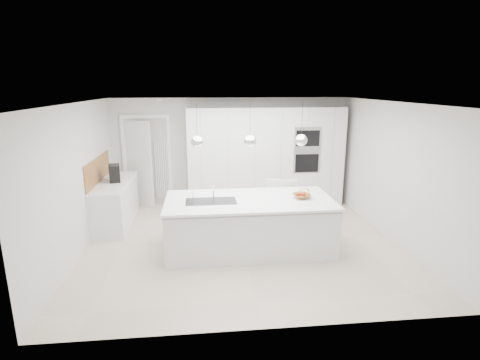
{
  "coord_description": "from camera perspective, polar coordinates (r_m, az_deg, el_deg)",
  "views": [
    {
      "loc": [
        -0.69,
        -6.27,
        2.78
      ],
      "look_at": [
        0.0,
        0.3,
        1.1
      ],
      "focal_mm": 28.0,
      "sensor_mm": 36.0,
      "label": 1
    }
  ],
  "objects": [
    {
      "name": "left_worktop",
      "position": [
        7.91,
        -18.65,
        -0.4
      ],
      "size": [
        0.62,
        1.82,
        0.04
      ],
      "primitive_type": "cube",
      "color": "white",
      "rests_on": "left_base_cabinets"
    },
    {
      "name": "apple_b",
      "position": [
        6.48,
        8.92,
        -2.11
      ],
      "size": [
        0.09,
        0.09,
        0.09
      ],
      "primitive_type": "sphere",
      "color": "#A6351C",
      "rests_on": "fruit_bowl"
    },
    {
      "name": "floor",
      "position": [
        6.9,
        0.26,
        -9.51
      ],
      "size": [
        5.5,
        5.5,
        0.0
      ],
      "primitive_type": "plane",
      "color": "beige",
      "rests_on": "ground"
    },
    {
      "name": "island_worktop",
      "position": [
        6.37,
        1.41,
        -3.11
      ],
      "size": [
        2.84,
        1.4,
        0.04
      ],
      "primitive_type": "cube",
      "color": "white",
      "rests_on": "island_base"
    },
    {
      "name": "wall_back",
      "position": [
        8.93,
        -1.47,
        4.4
      ],
      "size": [
        5.5,
        0.0,
        5.5
      ],
      "primitive_type": "plane",
      "rotation": [
        1.57,
        0.0,
        0.0
      ],
      "color": "silver",
      "rests_on": "ground"
    },
    {
      "name": "pendant_right",
      "position": [
        6.26,
        9.32,
        5.99
      ],
      "size": [
        0.2,
        0.2,
        0.2
      ],
      "primitive_type": "sphere",
      "color": "white",
      "rests_on": "ceiling"
    },
    {
      "name": "fruit_bowl",
      "position": [
        6.5,
        9.39,
        -2.41
      ],
      "size": [
        0.33,
        0.33,
        0.07
      ],
      "primitive_type": "imported",
      "rotation": [
        0.0,
        0.0,
        0.09
      ],
      "color": "#9B6935",
      "rests_on": "island_worktop"
    },
    {
      "name": "island_tap",
      "position": [
        6.41,
        -4.08,
        -1.42
      ],
      "size": [
        0.02,
        0.02,
        0.3
      ],
      "primitive_type": "cylinder",
      "color": "white",
      "rests_on": "island_worktop"
    },
    {
      "name": "pendant_left",
      "position": [
        6.04,
        -6.53,
        5.79
      ],
      "size": [
        0.2,
        0.2,
        0.2
      ],
      "primitive_type": "sphere",
      "color": "white",
      "rests_on": "ceiling"
    },
    {
      "name": "hallway_door",
      "position": [
        9.0,
        -15.53,
        2.37
      ],
      "size": [
        0.76,
        0.38,
        2.0
      ],
      "primitive_type": "cube",
      "rotation": [
        0.0,
        0.0,
        -0.44
      ],
      "color": "white",
      "rests_on": "floor"
    },
    {
      "name": "oven_stack",
      "position": [
        8.62,
        10.22,
        4.5
      ],
      "size": [
        0.62,
        0.04,
        1.05
      ],
      "primitive_type": null,
      "color": "#A5A5A8",
      "rests_on": "tall_cabinets"
    },
    {
      "name": "wall_left",
      "position": [
        6.78,
        -23.51,
        0.01
      ],
      "size": [
        0.0,
        5.0,
        5.0
      ],
      "primitive_type": "plane",
      "rotation": [
        1.57,
        0.0,
        1.57
      ],
      "color": "silver",
      "rests_on": "ground"
    },
    {
      "name": "ceiling",
      "position": [
        6.32,
        0.29,
        11.72
      ],
      "size": [
        5.5,
        5.5,
        0.0
      ],
      "primitive_type": "plane",
      "rotation": [
        3.14,
        0.0,
        0.0
      ],
      "color": "white",
      "rests_on": "wall_back"
    },
    {
      "name": "bar_stool_left",
      "position": [
        7.36,
        5.32,
        -3.89
      ],
      "size": [
        0.44,
        0.53,
        0.99
      ],
      "primitive_type": null,
      "rotation": [
        0.0,
        0.0,
        -0.28
      ],
      "color": "white",
      "rests_on": "floor"
    },
    {
      "name": "doorway_frame",
      "position": [
        9.01,
        -13.92,
        2.61
      ],
      "size": [
        1.11,
        0.08,
        2.13
      ],
      "primitive_type": null,
      "color": "white",
      "rests_on": "floor"
    },
    {
      "name": "island_sink",
      "position": [
        6.29,
        -4.43,
        -3.95
      ],
      "size": [
        0.84,
        0.44,
        0.18
      ],
      "primitive_type": null,
      "color": "#3F3F42",
      "rests_on": "island_worktop"
    },
    {
      "name": "oak_backsplash",
      "position": [
        7.92,
        -20.84,
        1.44
      ],
      "size": [
        0.02,
        1.8,
        0.5
      ],
      "primitive_type": "cube",
      "color": "#9B6935",
      "rests_on": "wall_left"
    },
    {
      "name": "radiator",
      "position": [
        8.99,
        -11.85,
        1.57
      ],
      "size": [
        0.32,
        0.04,
        1.4
      ],
      "primitive_type": null,
      "color": "white",
      "rests_on": "floor"
    },
    {
      "name": "island_base",
      "position": [
        6.47,
        1.44,
        -7.05
      ],
      "size": [
        2.8,
        1.2,
        0.86
      ],
      "primitive_type": "cube",
      "color": "white",
      "rests_on": "floor"
    },
    {
      "name": "apple_a",
      "position": [
        6.48,
        9.67,
        -2.15
      ],
      "size": [
        0.09,
        0.09,
        0.09
      ],
      "primitive_type": "sphere",
      "color": "#A6351C",
      "rests_on": "fruit_bowl"
    },
    {
      "name": "banana_bunch",
      "position": [
        6.49,
        9.73,
        -1.7
      ],
      "size": [
        0.24,
        0.17,
        0.22
      ],
      "primitive_type": "torus",
      "rotation": [
        1.22,
        0.0,
        0.35
      ],
      "color": "yellow",
      "rests_on": "fruit_bowl"
    },
    {
      "name": "left_base_cabinets",
      "position": [
        8.03,
        -18.4,
        -3.51
      ],
      "size": [
        0.6,
        1.8,
        0.86
      ],
      "primitive_type": "cube",
      "color": "white",
      "rests_on": "floor"
    },
    {
      "name": "espresso_machine",
      "position": [
        7.88,
        -18.59,
        0.98
      ],
      "size": [
        0.27,
        0.36,
        0.34
      ],
      "primitive_type": "cube",
      "rotation": [
        0.0,
        0.0,
        0.23
      ],
      "color": "black",
      "rests_on": "left_worktop"
    },
    {
      "name": "tall_cabinets",
      "position": [
        8.76,
        3.93,
        3.51
      ],
      "size": [
        3.6,
        0.6,
        2.3
      ],
      "primitive_type": "cube",
      "color": "white",
      "rests_on": "floor"
    },
    {
      "name": "pendant_mid",
      "position": [
        6.09,
        1.53,
        5.94
      ],
      "size": [
        0.2,
        0.2,
        0.2
      ],
      "primitive_type": "sphere",
      "color": "white",
      "rests_on": "ceiling"
    },
    {
      "name": "bar_stool_right",
      "position": [
        7.36,
        7.76,
        -3.99
      ],
      "size": [
        0.39,
        0.49,
        0.98
      ],
      "primitive_type": null,
      "rotation": [
        0.0,
        0.0,
        0.15
      ],
      "color": "white",
      "rests_on": "floor"
    }
  ]
}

